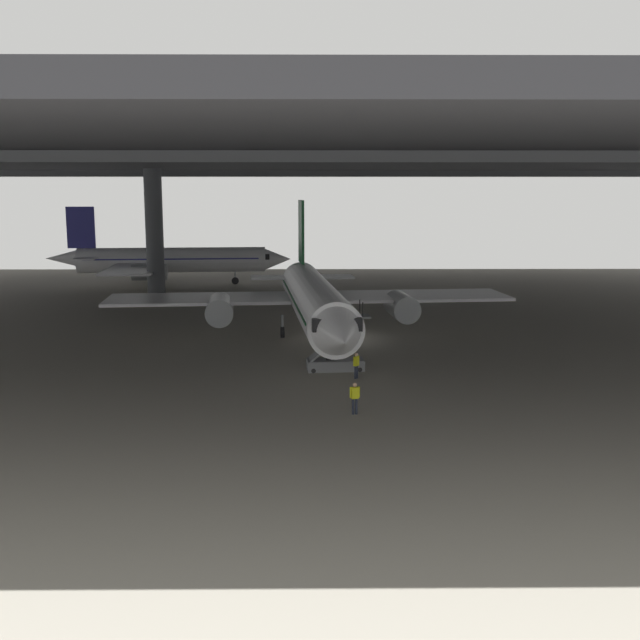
% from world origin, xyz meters
% --- Properties ---
extents(ground_plane, '(110.00, 110.00, 0.00)m').
position_xyz_m(ground_plane, '(0.00, 0.00, 0.00)').
color(ground_plane, gray).
extents(hangar_structure, '(121.00, 99.00, 15.13)m').
position_xyz_m(hangar_structure, '(-0.07, 13.76, 14.50)').
color(hangar_structure, '#4C4F54').
rests_on(hangar_structure, ground_plane).
extents(airplane_main, '(32.79, 33.83, 10.70)m').
position_xyz_m(airplane_main, '(-1.79, -0.92, 3.31)').
color(airplane_main, white).
rests_on(airplane_main, ground_plane).
extents(boarding_stairs, '(4.16, 1.85, 4.50)m').
position_xyz_m(boarding_stairs, '(-0.36, -10.23, 0.72)').
color(boarding_stairs, slate).
rests_on(boarding_stairs, ground_plane).
extents(crew_worker_near_nose, '(0.54, 0.30, 1.69)m').
position_xyz_m(crew_worker_near_nose, '(0.29, -20.10, 0.97)').
color(crew_worker_near_nose, '#232838').
rests_on(crew_worker_near_nose, ground_plane).
extents(crew_worker_by_stairs, '(0.39, 0.46, 1.62)m').
position_xyz_m(crew_worker_by_stairs, '(0.80, -12.54, 0.92)').
color(crew_worker_by_stairs, '#232838').
rests_on(crew_worker_by_stairs, ground_plane).
extents(airplane_distant, '(30.14, 29.18, 9.71)m').
position_xyz_m(airplane_distant, '(-19.90, 35.28, 3.12)').
color(airplane_distant, white).
rests_on(airplane_distant, ground_plane).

